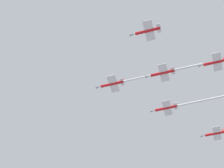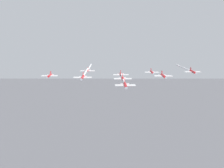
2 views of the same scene
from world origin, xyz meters
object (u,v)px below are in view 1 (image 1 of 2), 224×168
at_px(jet_center_rear, 215,133).
at_px(jet_lead, 136,79).
at_px(jet_port_inner, 147,31).
at_px(jet_port_outer, 162,73).
at_px(jet_port_trail, 215,62).
at_px(jet_starboard_inner, 191,103).

bearing_deg(jet_center_rear, jet_lead, 144.04).
xyz_separation_m(jet_port_inner, jet_port_outer, (12.42, -13.58, -1.52)).
xyz_separation_m(jet_port_inner, jet_port_trail, (-1.03, -28.59, -2.16)).
relative_size(jet_lead, jet_port_inner, 3.24).
xyz_separation_m(jet_starboard_inner, jet_port_outer, (-7.63, 18.92, -0.91)).
bearing_deg(jet_port_inner, jet_starboard_inner, -16.47).
relative_size(jet_starboard_inner, jet_port_outer, 3.38).
distance_m(jet_port_outer, jet_port_trail, 20.15).
xyz_separation_m(jet_port_outer, jet_center_rear, (16.28, -36.72, -0.64)).
distance_m(jet_starboard_inner, jet_port_outer, 20.42).
distance_m(jet_lead, jet_starboard_inner, 26.46).
distance_m(jet_port_inner, jet_port_outer, 18.47).
bearing_deg(jet_port_trail, jet_center_rear, 5.71).
xyz_separation_m(jet_center_rear, jet_port_trail, (-29.72, 21.71, -0.00)).
bearing_deg(jet_center_rear, jet_port_trail, -174.29).
distance_m(jet_port_outer, jet_center_rear, 40.17).
bearing_deg(jet_port_inner, jet_lead, 24.27).
distance_m(jet_starboard_inner, jet_center_rear, 19.84).
relative_size(jet_center_rear, jet_port_trail, 1.00).
height_order(jet_port_outer, jet_center_rear, jet_port_outer).
height_order(jet_starboard_inner, jet_center_rear, jet_starboard_inner).
bearing_deg(jet_port_inner, jet_port_outer, -5.71).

